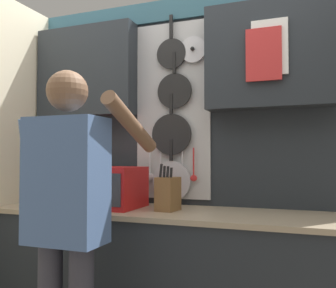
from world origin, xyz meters
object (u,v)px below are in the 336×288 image
utensil_crock (64,192)px  knife_block (168,193)px  person (68,207)px  microwave (104,187)px

utensil_crock → knife_block: bearing=-0.0°
knife_block → utensil_crock: utensil_crock is taller
knife_block → person: size_ratio=0.17×
utensil_crock → person: 0.74m
person → knife_block: bearing=62.4°
microwave → person: (0.14, -0.59, -0.05)m
microwave → utensil_crock: size_ratio=1.34×
person → utensil_crock: bearing=127.7°
knife_block → person: 0.66m
microwave → person: person is taller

